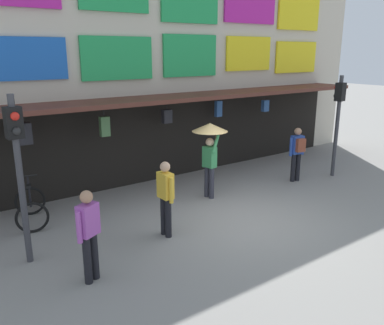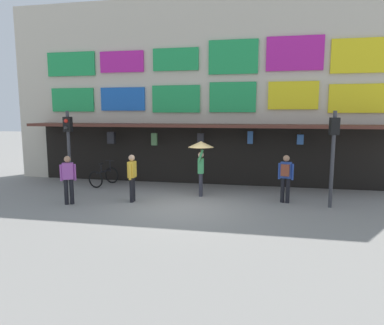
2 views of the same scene
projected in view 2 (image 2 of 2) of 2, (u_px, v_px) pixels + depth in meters
ground_plane at (184, 207)px, 11.65m from camera, size 80.00×80.00×0.00m
shopfront at (206, 94)px, 15.52m from camera, size 18.00×2.60×8.00m
traffic_light_near at (68, 139)px, 13.18m from camera, size 0.30×0.33×3.20m
traffic_light_far at (333, 143)px, 11.36m from camera, size 0.31×0.34×3.20m
bicycle_parked at (104, 176)px, 15.10m from camera, size 0.95×1.28×1.05m
pedestrian_with_umbrella at (201, 153)px, 13.03m from camera, size 0.96×0.96×2.08m
pedestrian_in_green at (286, 175)px, 12.10m from camera, size 0.52×0.41×1.68m
pedestrian_in_black at (132, 175)px, 12.27m from camera, size 0.23×0.53×1.68m
pedestrian_in_red at (68, 177)px, 11.92m from camera, size 0.48×0.36×1.68m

